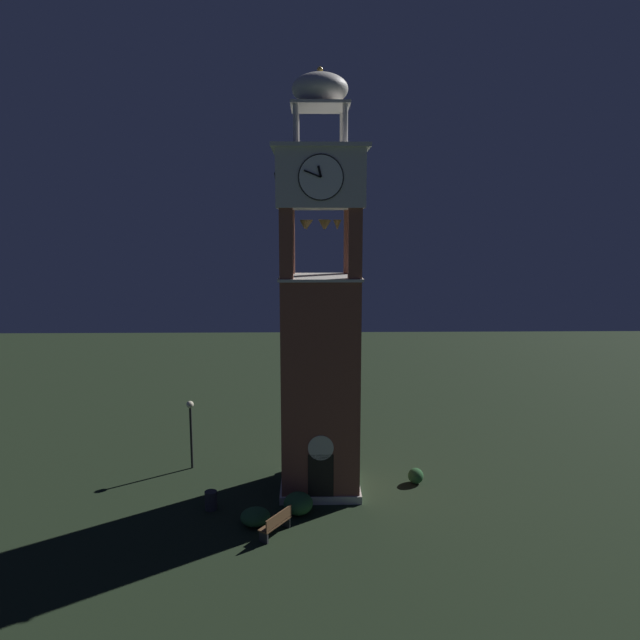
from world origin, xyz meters
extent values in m
plane|color=black|center=(0.00, 0.00, 0.00)|extent=(80.00, 80.00, 0.00)
cube|color=brown|center=(0.00, 0.00, 4.81)|extent=(3.37, 3.37, 9.63)
cube|color=beige|center=(0.00, 0.00, 0.17)|extent=(3.57, 3.57, 0.35)
cube|color=black|center=(0.00, -1.70, 1.15)|extent=(1.10, 0.04, 2.20)
cylinder|color=beige|center=(0.00, -1.70, 2.55)|extent=(1.10, 0.04, 1.10)
cube|color=brown|center=(-1.40, -1.40, 11.12)|extent=(0.56, 0.56, 2.98)
cube|color=brown|center=(1.40, -1.40, 11.12)|extent=(0.56, 0.56, 2.98)
cube|color=brown|center=(-1.40, 1.40, 11.12)|extent=(0.56, 0.56, 2.98)
cube|color=brown|center=(1.40, 1.40, 11.12)|extent=(0.56, 0.56, 2.98)
cube|color=beige|center=(0.00, 0.00, 9.69)|extent=(3.53, 3.53, 0.12)
cone|color=brown|center=(0.75, 0.12, 11.94)|extent=(0.36, 0.36, 0.43)
cone|color=brown|center=(0.25, 0.71, 11.94)|extent=(0.53, 0.53, 0.40)
cone|color=brown|center=(-0.58, 0.48, 11.94)|extent=(0.58, 0.58, 0.42)
cone|color=brown|center=(-0.67, -0.35, 11.94)|extent=(0.38, 0.38, 0.37)
cone|color=brown|center=(0.15, -0.74, 11.94)|extent=(0.47, 0.47, 0.42)
cube|color=beige|center=(0.00, 0.00, 13.78)|extent=(3.61, 3.61, 2.36)
cylinder|color=white|center=(0.00, -1.82, 13.78)|extent=(1.79, 0.05, 1.79)
torus|color=black|center=(0.00, -1.82, 13.78)|extent=(1.81, 0.06, 1.81)
cube|color=black|center=(-0.05, -1.88, 14.00)|extent=(0.19, 0.03, 0.46)
cube|color=black|center=(-0.33, -1.88, 13.91)|extent=(0.69, 0.03, 0.32)
cylinder|color=white|center=(0.00, 1.82, 13.78)|extent=(1.79, 0.05, 1.79)
torus|color=black|center=(0.00, 1.82, 13.78)|extent=(1.81, 0.06, 1.81)
cube|color=black|center=(-0.05, 1.88, 14.00)|extent=(0.19, 0.03, 0.46)
cube|color=black|center=(-0.33, 1.88, 13.91)|extent=(0.69, 0.03, 0.32)
cylinder|color=white|center=(-1.82, 0.00, 13.78)|extent=(0.05, 1.79, 1.79)
torus|color=black|center=(-1.82, 0.00, 13.78)|extent=(0.06, 1.81, 1.81)
cube|color=black|center=(-1.88, -0.05, 14.00)|extent=(0.03, 0.19, 0.46)
cube|color=black|center=(-1.88, -0.33, 13.91)|extent=(0.03, 0.69, 0.32)
cylinder|color=white|center=(1.82, 0.00, 13.78)|extent=(0.05, 1.79, 1.79)
torus|color=black|center=(1.82, 0.00, 13.78)|extent=(0.06, 1.81, 1.81)
cube|color=black|center=(1.88, -0.05, 14.00)|extent=(0.03, 0.19, 0.46)
cube|color=black|center=(1.88, -0.33, 13.91)|extent=(0.03, 0.69, 0.32)
cube|color=beige|center=(0.00, 0.00, 15.04)|extent=(3.97, 3.97, 0.16)
cylinder|color=beige|center=(-0.99, -0.99, 15.92)|extent=(0.22, 0.22, 1.61)
cylinder|color=beige|center=(0.99, -0.99, 15.92)|extent=(0.22, 0.22, 1.61)
cylinder|color=beige|center=(-0.99, 0.99, 15.92)|extent=(0.22, 0.22, 1.61)
cylinder|color=beige|center=(0.99, 0.99, 15.92)|extent=(0.22, 0.22, 1.61)
cube|color=beige|center=(0.00, 0.00, 16.79)|extent=(2.42, 2.42, 0.12)
ellipsoid|color=beige|center=(0.00, 0.00, 17.49)|extent=(2.34, 2.34, 1.29)
sphere|color=#B79338|center=(0.00, 0.00, 18.26)|extent=(0.24, 0.24, 0.24)
cube|color=brown|center=(-1.83, -4.17, 0.45)|extent=(1.26, 1.57, 0.06)
cube|color=brown|center=(-1.68, -4.28, 0.73)|extent=(0.94, 1.35, 0.44)
cube|color=#2D2D33|center=(-2.24, -4.77, 0.21)|extent=(0.37, 0.29, 0.42)
cube|color=#2D2D33|center=(-1.43, -3.58, 0.21)|extent=(0.37, 0.29, 0.42)
cylinder|color=black|center=(-6.31, 2.28, 1.54)|extent=(0.12, 0.12, 3.09)
sphere|color=#F9EFCC|center=(-6.31, 2.28, 3.27)|extent=(0.36, 0.36, 0.36)
cylinder|color=#2D2D33|center=(-4.67, -2.06, 0.40)|extent=(0.52, 0.52, 0.80)
ellipsoid|color=#28562D|center=(4.48, 0.31, 0.36)|extent=(0.72, 0.72, 0.72)
ellipsoid|color=#28562D|center=(-2.67, -3.38, 0.33)|extent=(1.21, 1.21, 0.65)
ellipsoid|color=#28562D|center=(-0.96, -2.52, 0.45)|extent=(1.23, 1.23, 0.90)
camera|label=1|loc=(-0.51, -25.47, 11.87)|focal=32.94mm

